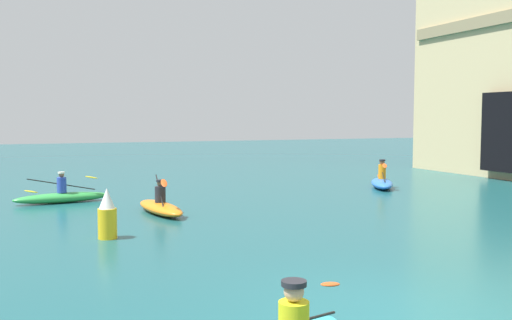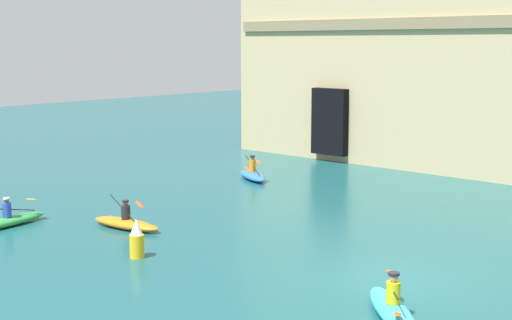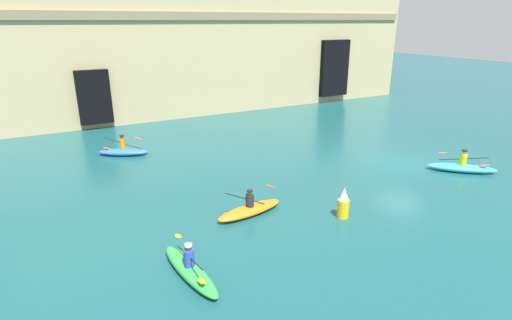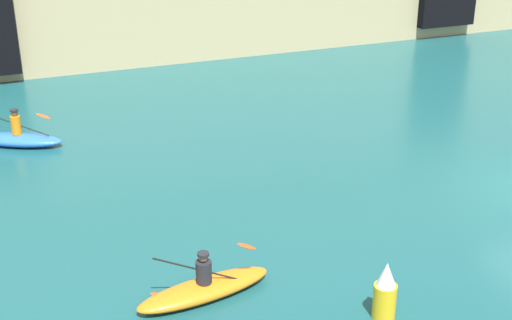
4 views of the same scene
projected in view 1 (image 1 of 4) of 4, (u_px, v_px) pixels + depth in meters
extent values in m
plane|color=#195156|center=(393.00, 315.00, 8.55)|extent=(120.00, 120.00, 0.00)
cube|color=black|center=(504.00, 132.00, 26.54)|extent=(2.20, 0.70, 3.71)
ellipsoid|color=orange|center=(160.00, 208.00, 17.45)|extent=(3.05, 1.24, 0.36)
cylinder|color=#232328|center=(160.00, 194.00, 17.42)|extent=(0.33, 0.33, 0.49)
sphere|color=brown|center=(160.00, 183.00, 17.40)|extent=(0.19, 0.19, 0.19)
cylinder|color=#232328|center=(160.00, 181.00, 17.39)|extent=(0.24, 0.24, 0.06)
cylinder|color=black|center=(160.00, 193.00, 17.42)|extent=(2.05, 0.21, 0.98)
ellipsoid|color=#D84C19|center=(157.00, 203.00, 18.32)|extent=(0.43, 0.21, 0.23)
ellipsoid|color=#D84C19|center=(164.00, 183.00, 16.52)|extent=(0.43, 0.21, 0.23)
ellipsoid|color=green|center=(62.00, 198.00, 19.67)|extent=(1.04, 3.27, 0.35)
cylinder|color=#2D47B7|center=(62.00, 185.00, 19.64)|extent=(0.32, 0.32, 0.53)
sphere|color=brown|center=(61.00, 175.00, 19.61)|extent=(0.18, 0.18, 0.18)
cylinder|color=silver|center=(61.00, 173.00, 19.61)|extent=(0.23, 0.23, 0.06)
cylinder|color=black|center=(62.00, 184.00, 19.64)|extent=(0.04, 2.23, 0.49)
ellipsoid|color=yellow|center=(31.00, 192.00, 19.29)|extent=(0.18, 0.44, 0.14)
ellipsoid|color=yellow|center=(91.00, 177.00, 19.98)|extent=(0.18, 0.44, 0.14)
sphere|color=tan|center=(294.00, 292.00, 6.24)|extent=(0.23, 0.23, 0.23)
cylinder|color=#232328|center=(294.00, 283.00, 6.24)|extent=(0.28, 0.28, 0.06)
ellipsoid|color=#D84C19|center=(330.00, 284.00, 7.09)|extent=(0.41, 0.46, 0.13)
ellipsoid|color=blue|center=(382.00, 183.00, 23.78)|extent=(2.88, 2.08, 0.38)
cylinder|color=orange|center=(382.00, 172.00, 23.75)|extent=(0.31, 0.31, 0.60)
sphere|color=brown|center=(382.00, 162.00, 23.72)|extent=(0.20, 0.20, 0.20)
cylinder|color=#232328|center=(382.00, 160.00, 23.71)|extent=(0.26, 0.26, 0.06)
cylinder|color=black|center=(382.00, 171.00, 23.74)|extent=(1.84, 1.00, 0.71)
ellipsoid|color=#D84C19|center=(380.00, 176.00, 24.67)|extent=(0.47, 0.36, 0.18)
ellipsoid|color=#D84C19|center=(385.00, 166.00, 22.82)|extent=(0.47, 0.36, 0.18)
cylinder|color=yellow|center=(107.00, 224.00, 13.88)|extent=(0.46, 0.46, 0.74)
cone|color=white|center=(107.00, 198.00, 13.83)|extent=(0.39, 0.39, 0.50)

